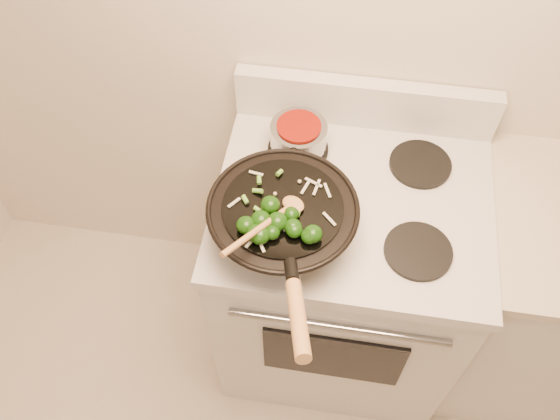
# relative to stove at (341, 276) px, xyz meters

# --- Properties ---
(stove) EXTENTS (0.78, 0.67, 1.08)m
(stove) POSITION_rel_stove_xyz_m (0.00, 0.00, 0.00)
(stove) COLOR silver
(stove) RESTS_ON ground
(wok) EXTENTS (0.39, 0.64, 0.25)m
(wok) POSITION_rel_stove_xyz_m (-0.18, -0.16, 0.53)
(wok) COLOR black
(wok) RESTS_ON stove
(stirfry) EXTENTS (0.28, 0.26, 0.04)m
(stirfry) POSITION_rel_stove_xyz_m (-0.19, -0.22, 0.60)
(stirfry) COLOR #113508
(stirfry) RESTS_ON wok
(wooden_spoon) EXTENTS (0.18, 0.25, 0.08)m
(wooden_spoon) POSITION_rel_stove_xyz_m (-0.19, -0.21, 0.61)
(wooden_spoon) COLOR #B67E47
(wooden_spoon) RESTS_ON wok
(saucepan) EXTENTS (0.16, 0.26, 0.10)m
(saucepan) POSITION_rel_stove_xyz_m (-0.18, 0.15, 0.51)
(saucepan) COLOR gray
(saucepan) RESTS_ON stove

